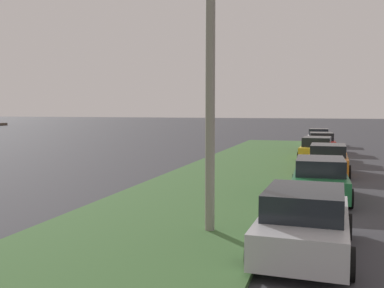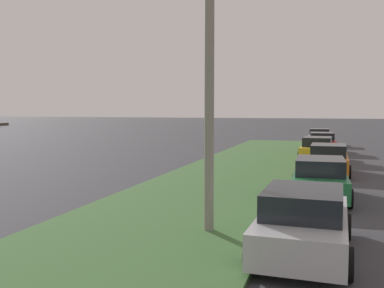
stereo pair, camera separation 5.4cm
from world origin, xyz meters
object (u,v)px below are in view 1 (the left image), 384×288
Objects in this scene: parked_car_yellow at (317,149)px; parked_car_red at (321,143)px; parked_car_orange at (328,160)px; parked_car_silver at (305,222)px; parked_car_white at (319,137)px; parked_car_green at (320,179)px; streetlight at (225,59)px.

parked_car_yellow and parked_car_red have the same top height.
parked_car_orange and parked_car_red have the same top height.
parked_car_white is at bearing 2.08° from parked_car_silver.
streetlight is at bearing 155.64° from parked_car_green.
parked_car_yellow is (11.96, 0.37, 0.00)m from parked_car_green.
streetlight is (-22.74, 2.05, 3.67)m from parked_car_red.
parked_car_yellow is at bearing 174.70° from parked_car_red.
parked_car_yellow is (5.68, 0.65, 0.00)m from parked_car_orange.
parked_car_red is at bearing -5.14° from streetlight.
parked_car_white is at bearing 3.03° from parked_car_orange.
parked_car_silver is 0.99× the size of parked_car_red.
parked_car_silver and parked_car_green have the same top height.
parked_car_yellow is 0.58× the size of streetlight.
parked_car_yellow is 1.00× the size of parked_car_red.
parked_car_orange and parked_car_white have the same top height.
parked_car_orange is (12.52, -0.50, 0.00)m from parked_car_silver.
parked_car_silver and parked_car_yellow have the same top height.
parked_car_yellow is 12.04m from parked_car_white.
parked_car_silver is 1.00× the size of parked_car_green.
parked_car_green is 0.99× the size of parked_car_yellow.
streetlight is at bearing 67.68° from parked_car_silver.
parked_car_yellow is at bearing 2.06° from parked_car_silver.
parked_car_white is (30.24, 0.26, 0.00)m from parked_car_silver.
parked_car_orange is 5.72m from parked_car_yellow.
parked_car_green is 6.86m from streetlight.
parked_car_green is 1.01× the size of parked_car_white.
parked_car_silver is 12.53m from parked_car_orange.
parked_car_orange is 0.58× the size of streetlight.
parked_car_silver is at bearing 176.34° from parked_car_green.
streetlight reaches higher than parked_car_green.
parked_car_green is 0.58× the size of streetlight.
parked_car_orange is at bearing -4.12° from parked_car_green.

